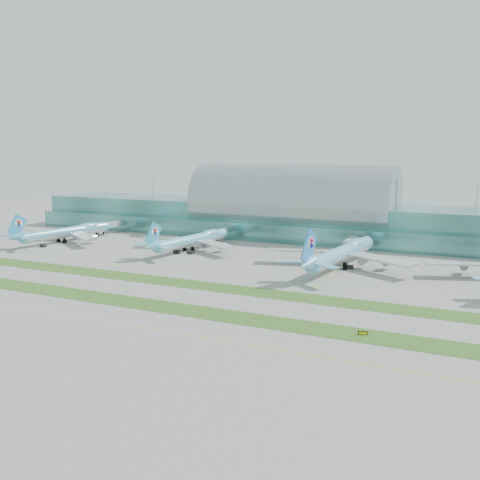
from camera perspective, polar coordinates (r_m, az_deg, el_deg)
The scene contains 18 objects.
ground at distance 207.57m, azimuth -6.47°, elevation -4.72°, with size 700.00×700.00×0.00m, color gray.
terminal at distance 320.20m, azimuth 5.61°, elevation 2.90°, with size 340.00×69.10×36.00m.
grass_strip_near at distance 185.14m, azimuth -11.02°, elevation -6.59°, with size 420.00×12.00×0.08m, color #2D591E.
grass_strip_far at distance 209.21m, azimuth -6.18°, elevation -4.59°, with size 420.00×12.00×0.08m, color #2D591E.
taxiline_a at distance 170.16m, azimuth -15.02°, elevation -8.20°, with size 420.00×0.35×0.01m, color yellow.
taxiline_b at distance 196.18m, azimuth -8.61°, elevation -5.61°, with size 420.00×0.35×0.01m, color yellow.
taxiline_c at distance 222.65m, azimuth -4.05°, elevation -3.71°, with size 420.00×0.35×0.01m, color yellow.
taxiline_d at distance 241.62m, azimuth -1.51°, elevation -2.64°, with size 420.00×0.35×0.01m, color yellow.
airliner_a at distance 317.06m, azimuth -17.97°, elevation 0.88°, with size 59.39×68.20×18.86m.
airliner_b at distance 276.78m, azimuth -5.03°, elevation 0.08°, with size 58.17×66.63×18.38m.
airliner_c at distance 239.68m, azimuth 10.85°, elevation -1.28°, with size 68.76×78.60×21.64m.
gse_a at distance 327.53m, azimuth -22.15°, elevation -0.00°, with size 3.23×1.60×1.45m, color orange.
gse_b at distance 304.38m, azimuth -20.25°, elevation -0.56°, with size 3.63×1.94×1.49m, color black.
gse_c at distance 268.66m, azimuth -6.75°, elevation -1.27°, with size 3.39×1.84×1.79m, color black.
gse_d at distance 267.54m, azimuth -5.28°, elevation -1.32°, with size 3.73×1.78×1.49m, color black.
gse_e at distance 237.58m, azimuth 8.37°, elevation -2.78°, with size 3.61×1.85×1.37m, color gold.
gse_f at distance 237.24m, azimuth 11.54°, elevation -2.85°, with size 3.93×1.87×1.71m, color black.
taxiway_sign_east at distance 155.06m, azimuth 12.98°, elevation -9.65°, with size 2.69×0.86×1.14m.
Camera 1 is at (105.83, -171.20, 50.76)m, focal length 40.00 mm.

